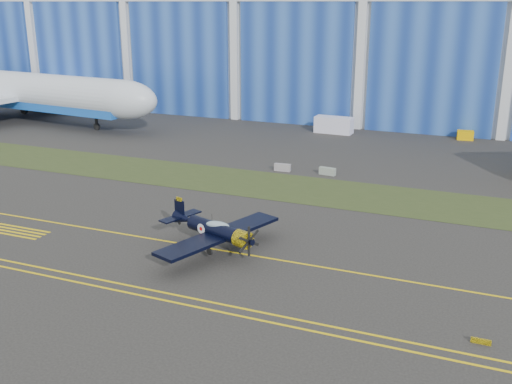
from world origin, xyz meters
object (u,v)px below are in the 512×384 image
at_px(jetliner, 7,50).
at_px(tug, 465,135).
at_px(warbird, 215,230).
at_px(shipping_container, 334,125).

xyz_separation_m(jetliner, tug, (74.89, 13.25, -11.34)).
height_order(warbird, shipping_container, warbird).
height_order(shipping_container, tug, shipping_container).
height_order(jetliner, tug, jetliner).
bearing_deg(shipping_container, jetliner, -166.68).
relative_size(warbird, jetliner, 0.20).
bearing_deg(warbird, jetliner, 165.56).
bearing_deg(jetliner, shipping_container, 16.93).
bearing_deg(shipping_container, tug, 10.56).
xyz_separation_m(warbird, shipping_container, (-3.48, 50.02, -0.72)).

